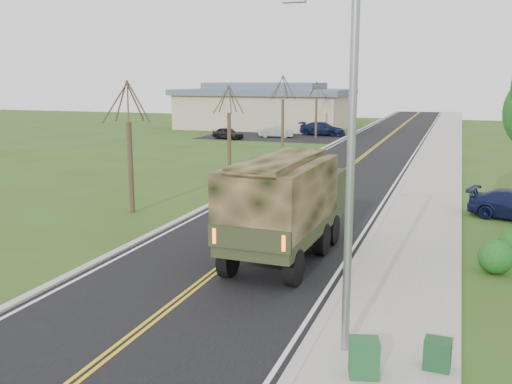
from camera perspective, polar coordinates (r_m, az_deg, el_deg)
The scene contains 19 objects.
ground at distance 15.62m, azimuth -9.53°, elevation -12.02°, with size 160.00×160.00×0.00m, color #314617.
road at distance 53.31m, azimuth 11.80°, elevation 4.42°, with size 8.00×120.00×0.01m, color black.
curb_right at distance 52.91m, azimuth 16.27°, elevation 4.22°, with size 0.30×120.00×0.12m, color #9E998E.
sidewalk_right at distance 52.84m, azimuth 18.16°, elevation 4.09°, with size 3.20×120.00×0.10m, color #9E998E.
curb_left at distance 54.01m, azimuth 7.43°, elevation 4.70°, with size 0.30×120.00×0.10m, color #9E998E.
street_light at distance 12.30m, azimuth 9.01°, elevation 3.17°, with size 1.65×0.22×8.00m.
bare_tree_a at distance 26.77m, azimuth -12.48°, elevation 3.47°, with size 1.93×2.26×6.08m.
bare_tree_b at distance 37.43m, azimuth -2.70°, elevation 5.64°, with size 1.83×2.14×5.73m.
bare_tree_c at distance 48.69m, azimuth 2.68°, elevation 7.30°, with size 2.04×2.39×6.42m.
bare_tree_d at distance 60.26m, azimuth 6.04°, elevation 7.79°, with size 1.88×2.20×5.91m.
commercial_building at distance 72.32m, azimuth 0.93°, elevation 8.53°, with size 25.50×21.50×5.65m.
military_truck at distance 19.44m, azimuth 3.01°, elevation -0.80°, with size 2.74×7.34×3.62m.
suv_champagne at distance 32.30m, azimuth 2.63°, elevation 1.48°, with size 2.17×4.70×1.31m, color #A2835B.
sedan_silver at distance 38.88m, azimuth 4.29°, elevation 3.13°, with size 1.38×3.97×1.31m, color #BBBAC0.
utility_box_near at distance 12.40m, azimuth 10.75°, elevation -15.97°, with size 0.60×0.50×0.80m, color #1C4F28.
utility_box_far at distance 13.08m, azimuth 17.68°, elevation -15.18°, with size 0.55×0.45×0.65m, color #174120.
lot_car_dark at distance 59.18m, azimuth -2.84°, elevation 5.89°, with size 1.42×3.53×1.20m, color black.
lot_car_silver at distance 60.77m, azimuth 2.04°, elevation 6.03°, with size 1.26×3.62×1.19m, color #ABACB0.
lot_car_navy at distance 63.38m, azimuth 6.67°, elevation 6.30°, with size 2.06×5.06×1.47m, color #10193B.
Camera 1 is at (7.12, -12.48, 6.13)m, focal length 40.00 mm.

